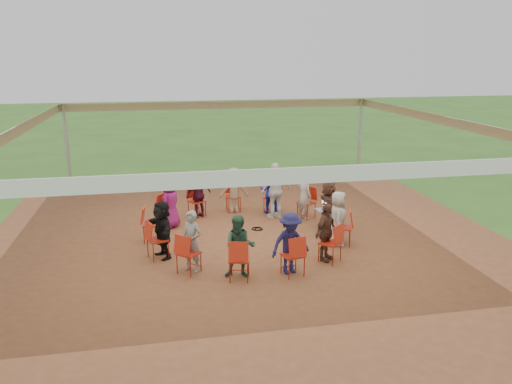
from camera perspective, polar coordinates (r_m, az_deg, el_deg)
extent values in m
plane|color=#2D5A1C|center=(12.73, -1.01, -5.38)|extent=(80.00, 80.00, 0.00)
plane|color=brown|center=(12.72, -1.01, -5.35)|extent=(13.00, 13.00, 0.00)
cylinder|color=#B2B2B7|center=(17.24, -20.75, 4.33)|extent=(0.12, 0.12, 3.00)
cylinder|color=#B2B2B7|center=(18.40, 11.74, 5.65)|extent=(0.12, 0.12, 3.00)
plane|color=white|center=(11.99, -1.08, 8.14)|extent=(10.30, 10.30, 0.00)
cube|color=white|center=(7.08, 6.20, 1.94)|extent=(10.30, 0.03, 0.24)
cube|color=white|center=(17.07, -4.13, 9.87)|extent=(10.30, 0.03, 0.24)
cube|color=white|center=(12.23, -25.73, 6.20)|extent=(0.03, 10.30, 0.24)
cube|color=white|center=(13.86, 20.59, 7.65)|extent=(0.03, 10.30, 0.24)
imported|color=#553325|center=(13.30, 8.31, -1.52)|extent=(0.61, 1.30, 1.35)
imported|color=#A79F95|center=(14.11, 5.51, -0.45)|extent=(0.54, 0.59, 1.35)
imported|color=#181C9E|center=(14.58, 1.67, 0.14)|extent=(0.76, 0.64, 1.35)
imported|color=#8E7659|center=(14.64, -2.56, 0.20)|extent=(0.87, 0.43, 1.35)
imported|color=#430D20|center=(14.28, -6.57, -0.28)|extent=(0.89, 0.72, 1.35)
imported|color=#7D165B|center=(13.56, -9.72, -1.26)|extent=(0.68, 0.75, 1.35)
imported|color=black|center=(11.58, -10.69, -4.23)|extent=(0.88, 1.33, 1.35)
imported|color=slate|center=(10.76, -7.36, -5.62)|extent=(0.58, 0.57, 1.35)
imported|color=#284E3A|center=(10.39, -1.87, -6.28)|extent=(0.73, 0.52, 1.35)
imported|color=#1A1845|center=(10.60, 3.93, -5.86)|extent=(0.95, 0.63, 1.35)
imported|color=#553325|center=(11.31, 7.98, -4.58)|extent=(0.86, 0.83, 1.35)
imported|color=#A79F95|center=(12.30, 9.36, -2.98)|extent=(0.58, 0.75, 1.35)
imported|color=white|center=(14.11, 2.27, 0.16)|extent=(1.04, 0.75, 1.60)
torus|color=black|center=(13.39, 0.09, -4.21)|extent=(0.30, 0.30, 0.03)
torus|color=black|center=(13.36, 0.29, -4.26)|extent=(0.24, 0.24, 0.03)
cube|color=#B7B7BC|center=(13.24, 7.44, -2.03)|extent=(0.28, 0.37, 0.02)
cube|color=#B7B7BC|center=(13.25, 7.92, -1.49)|extent=(0.11, 0.35, 0.22)
cube|color=#CCE0FF|center=(13.25, 7.88, -1.50)|extent=(0.09, 0.31, 0.19)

